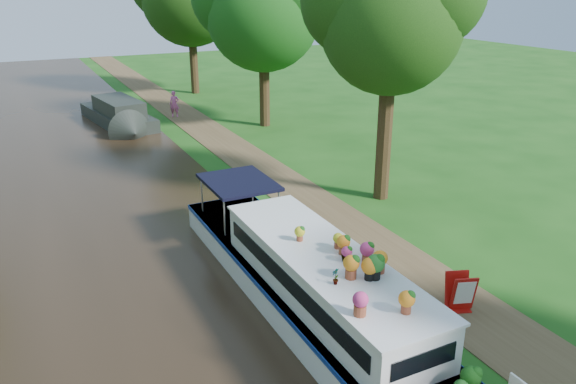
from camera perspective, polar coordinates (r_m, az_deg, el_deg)
The scene contains 10 objects.
ground at distance 16.93m, azimuth 4.71°, elevation -5.91°, with size 100.00×100.00×0.00m, color #164812.
canal_water at distance 15.06m, azimuth -15.61°, elevation -10.25°, with size 10.00×100.00×0.02m, color black.
towpath at distance 17.52m, azimuth 8.09°, elevation -5.05°, with size 2.20×100.00×0.03m, color #4D3C24.
plant_boat at distance 13.05m, azimuth 3.67°, elevation -10.30°, with size 2.29×13.52×2.22m.
tree_near_overhang at distance 19.83m, azimuth 10.38°, elevation 17.60°, with size 5.52×5.28×8.99m.
tree_near_mid at distance 30.63m, azimuth -2.63°, elevation 18.58°, with size 6.90×6.60×9.40m.
second_boat at distance 32.68m, azimuth -16.77°, elevation 7.53°, with size 3.15×7.93×1.49m.
sandwich_board at distance 14.41m, azimuth 17.11°, elevation -9.85°, with size 0.64×0.65×0.95m.
pedestrian_pink at distance 33.90m, azimuth -11.47°, elevation 8.76°, with size 0.55×0.36×1.51m, color #DD5B7E.
verge_plant at distance 16.18m, azimuth 6.54°, elevation -6.51°, with size 0.37×0.32×0.41m, color #23681F.
Camera 1 is at (-7.96, -12.88, 7.57)m, focal length 35.00 mm.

